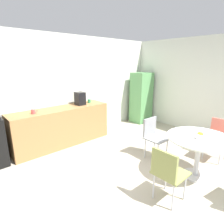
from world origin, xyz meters
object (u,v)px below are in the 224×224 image
at_px(locker_cabinet, 141,98).
at_px(round_table, 199,145).
at_px(mug_white, 33,112).
at_px(coffee_maker, 80,99).
at_px(chair_coral, 218,134).
at_px(fruit_bowl, 201,136).
at_px(chair_gray, 153,133).
at_px(chair_olive, 167,170).
at_px(mug_green, 89,101).

height_order(locker_cabinet, round_table, locker_cabinet).
xyz_separation_m(mug_white, coffee_maker, (1.19, 0.07, 0.11)).
height_order(chair_coral, coffee_maker, coffee_maker).
relative_size(locker_cabinet, coffee_maker, 5.05).
relative_size(locker_cabinet, fruit_bowl, 8.07).
relative_size(round_table, mug_white, 8.30).
bearing_deg(chair_coral, mug_white, 135.17).
height_order(locker_cabinet, fruit_bowl, locker_cabinet).
relative_size(fruit_bowl, coffee_maker, 0.63).
bearing_deg(coffee_maker, chair_coral, -61.15).
xyz_separation_m(round_table, chair_gray, (0.02, 0.95, -0.07)).
bearing_deg(chair_gray, chair_olive, -135.69).
bearing_deg(fruit_bowl, chair_gray, 86.00).
distance_m(chair_gray, coffee_maker, 1.99).
bearing_deg(mug_green, chair_coral, -66.49).
xyz_separation_m(chair_gray, chair_olive, (-0.97, -0.95, 0.00)).
height_order(chair_olive, mug_green, mug_green).
xyz_separation_m(chair_coral, mug_green, (-1.22, 2.80, 0.43)).
bearing_deg(chair_gray, locker_cabinet, 45.73).
bearing_deg(chair_gray, coffee_maker, 107.75).
distance_m(chair_olive, mug_green, 2.93).
xyz_separation_m(chair_gray, mug_green, (-0.28, 1.87, 0.43)).
distance_m(round_table, mug_green, 2.85).
relative_size(round_table, fruit_bowl, 5.34).
bearing_deg(chair_olive, locker_cabinet, 45.22).
relative_size(chair_olive, coffee_maker, 2.59).
relative_size(round_table, coffee_maker, 3.35).
height_order(chair_gray, mug_green, mug_green).
distance_m(round_table, mug_white, 3.25).
height_order(locker_cabinet, chair_gray, locker_cabinet).
xyz_separation_m(locker_cabinet, chair_olive, (-2.66, -2.68, -0.29)).
distance_m(round_table, chair_gray, 0.96).
relative_size(chair_coral, mug_green, 6.43).
bearing_deg(mug_white, chair_coral, -44.83).
bearing_deg(chair_coral, chair_gray, 135.11).
relative_size(round_table, chair_coral, 1.29).
relative_size(chair_gray, coffee_maker, 2.59).
bearing_deg(mug_green, fruit_bowl, -85.73).
bearing_deg(chair_gray, chair_coral, -44.89).
xyz_separation_m(chair_olive, mug_green, (0.69, 2.82, 0.43)).
height_order(chair_gray, chair_olive, same).
distance_m(chair_olive, mug_white, 2.85).
distance_m(chair_gray, mug_green, 1.94).
bearing_deg(coffee_maker, mug_green, 7.27).
relative_size(mug_white, mug_green, 1.00).
bearing_deg(mug_green, round_table, -84.65).
height_order(chair_gray, chair_coral, same).
distance_m(locker_cabinet, mug_green, 1.98).
bearing_deg(fruit_bowl, chair_coral, 3.50).
height_order(round_table, fruit_bowl, fruit_bowl).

